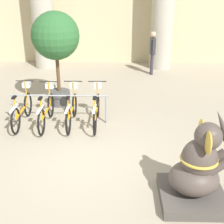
{
  "coord_description": "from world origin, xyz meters",
  "views": [
    {
      "loc": [
        0.72,
        -5.5,
        3.49
      ],
      "look_at": [
        0.57,
        0.33,
        1.0
      ],
      "focal_mm": 50.0,
      "sensor_mm": 36.0,
      "label": 1
    }
  ],
  "objects": [
    {
      "name": "potted_tree",
      "position": [
        -1.08,
        3.26,
        1.93
      ],
      "size": [
        1.35,
        1.35,
        2.72
      ],
      "color": "#4C4C4C",
      "rests_on": "ground_plane"
    },
    {
      "name": "bicycle_1",
      "position": [
        -1.15,
        1.82,
        0.4
      ],
      "size": [
        0.48,
        1.75,
        1.03
      ],
      "color": "black",
      "rests_on": "ground_plane"
    },
    {
      "name": "column_left",
      "position": [
        -2.43,
        7.6,
        2.62
      ],
      "size": [
        1.14,
        1.14,
        5.16
      ],
      "color": "#ADA899",
      "rests_on": "ground_plane"
    },
    {
      "name": "bicycle_0",
      "position": [
        -1.79,
        1.87,
        0.4
      ],
      "size": [
        0.48,
        1.75,
        1.03
      ],
      "color": "black",
      "rests_on": "ground_plane"
    },
    {
      "name": "bicycle_3",
      "position": [
        0.13,
        1.88,
        0.4
      ],
      "size": [
        0.48,
        1.75,
        1.03
      ],
      "color": "black",
      "rests_on": "ground_plane"
    },
    {
      "name": "bike_rack",
      "position": [
        -0.83,
        1.95,
        0.57
      ],
      "size": [
        2.52,
        0.05,
        0.77
      ],
      "color": "gray",
      "rests_on": "ground_plane"
    },
    {
      "name": "elephant_statue",
      "position": [
        2.01,
        -1.13,
        0.57
      ],
      "size": [
        1.08,
        1.08,
        1.7
      ],
      "color": "#4C4742",
      "rests_on": "ground_plane"
    },
    {
      "name": "ground_plane",
      "position": [
        0.0,
        0.0,
        0.0
      ],
      "size": [
        60.0,
        60.0,
        0.0
      ],
      "primitive_type": "plane",
      "color": "#9E937F"
    },
    {
      "name": "person_pedestrian",
      "position": [
        1.98,
        6.59,
        1.0
      ],
      "size": [
        0.22,
        0.47,
        1.66
      ],
      "color": "#383342",
      "rests_on": "ground_plane"
    },
    {
      "name": "column_right",
      "position": [
        2.43,
        7.6,
        2.62
      ],
      "size": [
        1.14,
        1.14,
        5.16
      ],
      "color": "#ADA899",
      "rests_on": "ground_plane"
    },
    {
      "name": "bicycle_2",
      "position": [
        -0.51,
        1.87,
        0.4
      ],
      "size": [
        0.48,
        1.75,
        1.03
      ],
      "color": "black",
      "rests_on": "ground_plane"
    }
  ]
}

